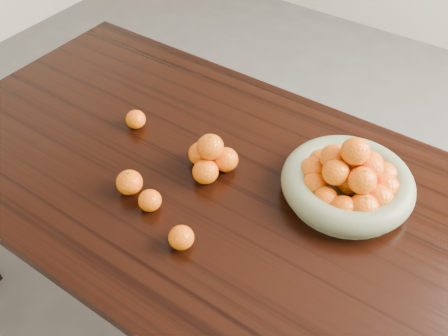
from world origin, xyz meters
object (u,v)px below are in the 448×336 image
Objects in this scene: fruit_bowl at (349,180)px; loose_orange_0 at (129,182)px; dining_table at (233,207)px; orange_pyramid at (211,158)px.

fruit_bowl reaches higher than loose_orange_0.
loose_orange_0 is (-0.23, -0.18, 0.12)m from dining_table.
fruit_bowl reaches higher than orange_pyramid.
loose_orange_0 is (-0.14, -0.20, -0.02)m from orange_pyramid.
fruit_bowl is at bearing 33.85° from loose_orange_0.
orange_pyramid is at bearing -158.99° from fruit_bowl.
dining_table is 0.35m from fruit_bowl.
fruit_bowl is at bearing 30.14° from dining_table.
orange_pyramid reaches higher than loose_orange_0.
fruit_bowl is at bearing 21.01° from orange_pyramid.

